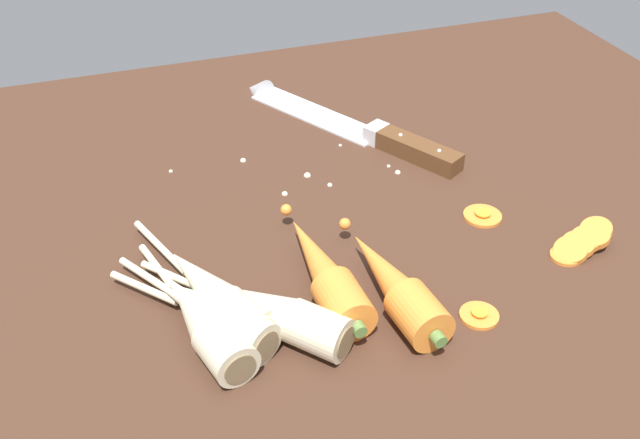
{
  "coord_description": "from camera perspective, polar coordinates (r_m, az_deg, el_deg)",
  "views": [
    {
      "loc": [
        -20.58,
        -60.91,
        46.49
      ],
      "look_at": [
        0.0,
        -2.0,
        1.5
      ],
      "focal_mm": 41.88,
      "sensor_mm": 36.0,
      "label": 1
    }
  ],
  "objects": [
    {
      "name": "parsnip_front",
      "position": [
        0.66,
        -8.33,
        -6.87
      ],
      "size": [
        12.95,
        14.69,
        4.0
      ],
      "color": "beige",
      "rests_on": "ground_plane"
    },
    {
      "name": "parsnip_mid_right",
      "position": [
        0.65,
        -8.92,
        -7.69
      ],
      "size": [
        7.28,
        20.29,
        4.0
      ],
      "color": "beige",
      "rests_on": "ground_plane"
    },
    {
      "name": "whole_carrot_second",
      "position": [
        0.68,
        5.74,
        -5.04
      ],
      "size": [
        5.4,
        18.96,
        4.2
      ],
      "color": "orange",
      "rests_on": "ground_plane"
    },
    {
      "name": "chefs_knife",
      "position": [
        0.97,
        1.57,
        7.49
      ],
      "size": [
        19.81,
        31.97,
        4.18
      ],
      "color": "silver",
      "rests_on": "ground_plane"
    },
    {
      "name": "carrot_slice_stray_near",
      "position": [
        0.69,
        12.08,
        -7.08
      ],
      "size": [
        3.57,
        3.57,
        0.7
      ],
      "color": "orange",
      "rests_on": "ground_plane"
    },
    {
      "name": "parsnip_back",
      "position": [
        0.68,
        -8.18,
        -5.61
      ],
      "size": [
        9.43,
        21.82,
        4.0
      ],
      "color": "beige",
      "rests_on": "ground_plane"
    },
    {
      "name": "ground_plane",
      "position": [
        0.81,
        -0.47,
        -1.23
      ],
      "size": [
        120.0,
        90.0,
        4.0
      ],
      "primitive_type": "cube",
      "color": "#42281C"
    },
    {
      "name": "parsnip_mid_left",
      "position": [
        0.66,
        -3.62,
        -7.06
      ],
      "size": [
        16.08,
        18.56,
        4.0
      ],
      "color": "beige",
      "rests_on": "ground_plane"
    },
    {
      "name": "carrot_slice_stray_mid",
      "position": [
        0.81,
        12.32,
        0.37
      ],
      "size": [
        4.09,
        4.09,
        0.7
      ],
      "color": "orange",
      "rests_on": "ground_plane"
    },
    {
      "name": "carrot_slice_stack",
      "position": [
        0.79,
        19.37,
        -1.68
      ],
      "size": [
        7.3,
        4.31,
        3.2
      ],
      "color": "orange",
      "rests_on": "ground_plane"
    },
    {
      "name": "mince_crumbs",
      "position": [
        0.88,
        0.94,
        4.3
      ],
      "size": [
        28.18,
        9.62,
        0.89
      ],
      "color": "beige",
      "rests_on": "ground_plane"
    },
    {
      "name": "parsnip_outer",
      "position": [
        0.66,
        -8.11,
        -7.09
      ],
      "size": [
        11.82,
        17.72,
        4.0
      ],
      "color": "beige",
      "rests_on": "ground_plane"
    },
    {
      "name": "whole_carrot",
      "position": [
        0.69,
        0.35,
        -4.09
      ],
      "size": [
        4.62,
        20.17,
        4.2
      ],
      "color": "orange",
      "rests_on": "ground_plane"
    }
  ]
}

